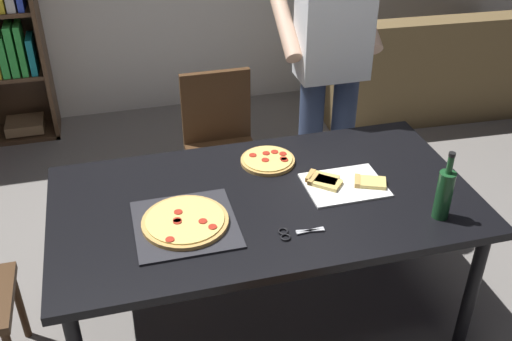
% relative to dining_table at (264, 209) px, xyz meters
% --- Properties ---
extents(ground_plane, '(12.00, 12.00, 0.00)m').
position_rel_dining_table_xyz_m(ground_plane, '(0.00, 0.00, -0.69)').
color(ground_plane, gray).
extents(dining_table, '(1.88, 1.01, 0.75)m').
position_rel_dining_table_xyz_m(dining_table, '(0.00, 0.00, 0.00)').
color(dining_table, black).
rests_on(dining_table, ground_plane).
extents(chair_far_side, '(0.42, 0.42, 0.90)m').
position_rel_dining_table_xyz_m(chair_far_side, '(0.00, 0.99, -0.17)').
color(chair_far_side, '#472D19').
rests_on(chair_far_side, ground_plane).
extents(couch, '(1.74, 0.94, 0.85)m').
position_rel_dining_table_xyz_m(couch, '(1.90, 1.99, -0.38)').
color(couch, brown).
rests_on(couch, ground_plane).
extents(person_serving_pizza, '(0.55, 0.54, 1.75)m').
position_rel_dining_table_xyz_m(person_serving_pizza, '(0.59, 0.77, 0.31)').
color(person_serving_pizza, '#38476B').
rests_on(person_serving_pizza, ground_plane).
extents(pepperoni_pizza_on_tray, '(0.42, 0.42, 0.04)m').
position_rel_dining_table_xyz_m(pepperoni_pizza_on_tray, '(-0.37, -0.11, 0.08)').
color(pepperoni_pizza_on_tray, '#2D2D33').
rests_on(pepperoni_pizza_on_tray, dining_table).
extents(pizza_slices_on_towel, '(0.38, 0.28, 0.03)m').
position_rel_dining_table_xyz_m(pizza_slices_on_towel, '(0.37, 0.00, 0.08)').
color(pizza_slices_on_towel, white).
rests_on(pizza_slices_on_towel, dining_table).
extents(wine_bottle, '(0.07, 0.07, 0.32)m').
position_rel_dining_table_xyz_m(wine_bottle, '(0.69, -0.33, 0.18)').
color(wine_bottle, '#194723').
rests_on(wine_bottle, dining_table).
extents(kitchen_scissors, '(0.19, 0.09, 0.01)m').
position_rel_dining_table_xyz_m(kitchen_scissors, '(0.05, -0.28, 0.07)').
color(kitchen_scissors, silver).
rests_on(kitchen_scissors, dining_table).
extents(second_pizza_plain, '(0.27, 0.27, 0.03)m').
position_rel_dining_table_xyz_m(second_pizza_plain, '(0.09, 0.28, 0.08)').
color(second_pizza_plain, tan).
rests_on(second_pizza_plain, dining_table).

